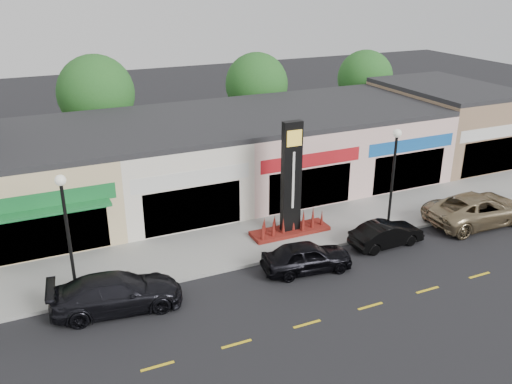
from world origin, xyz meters
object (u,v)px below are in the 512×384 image
lamp_west_near (67,225)px  lamp_east_near (393,170)px  car_black_sedan (307,257)px  car_gold_suv (478,209)px  car_black_conv (386,234)px  car_dark_sedan (117,293)px  pylon_sign (291,195)px

lamp_west_near → lamp_east_near: 16.00m
lamp_east_near → car_black_sedan: (-5.99, -1.86, -2.76)m
car_gold_suv → car_black_sedan: bearing=94.9°
lamp_west_near → car_black_conv: (14.88, -1.32, -2.84)m
lamp_east_near → car_gold_suv: bearing=-13.6°
lamp_west_near → car_black_sedan: lamp_west_near is taller
car_black_sedan → car_gold_suv: car_gold_suv is taller
car_dark_sedan → car_black_sedan: (8.57, -0.48, -0.05)m
car_black_sedan → lamp_west_near: bearing=86.8°
pylon_sign → car_black_conv: bearing=-37.9°
lamp_east_near → car_black_conv: size_ratio=1.42×
car_gold_suv → lamp_east_near: bearing=78.0°
lamp_west_near → lamp_east_near: bearing=0.0°
lamp_west_near → pylon_sign: bearing=8.8°
lamp_west_near → car_black_conv: size_ratio=1.42×
lamp_east_near → car_black_conv: bearing=-130.3°
car_gold_suv → pylon_sign: bearing=75.4°
pylon_sign → car_black_sedan: (-0.99, -3.55, -1.56)m
pylon_sign → car_black_sedan: 4.01m
lamp_west_near → car_dark_sedan: 3.36m
pylon_sign → car_black_sedan: bearing=-105.6°
lamp_west_near → car_black_conv: lamp_west_near is taller
lamp_west_near → pylon_sign: 11.19m
lamp_west_near → car_dark_sedan: (1.44, -1.38, -2.71)m
lamp_west_near → car_black_sedan: bearing=-10.5°
lamp_west_near → car_gold_suv: (21.07, -1.22, -2.63)m
lamp_west_near → pylon_sign: pylon_sign is taller
car_black_sedan → car_gold_suv: 11.08m
car_dark_sedan → car_black_conv: (13.44, 0.05, -0.13)m
lamp_west_near → car_gold_suv: size_ratio=0.90×
car_black_conv → car_gold_suv: 6.19m
lamp_west_near → car_black_conv: bearing=-5.1°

